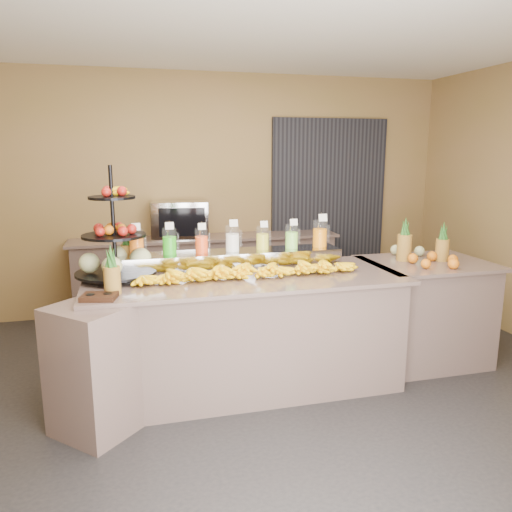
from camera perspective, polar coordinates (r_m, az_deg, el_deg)
name	(u,v)px	position (r m, az deg, el deg)	size (l,w,h in m)	color
ground	(255,402)	(4.02, -0.06, -16.29)	(6.00, 6.00, 0.00)	black
room_envelope	(253,154)	(4.35, -0.29, 11.56)	(6.04, 5.02, 2.82)	olive
buffet_counter	(233,334)	(4.04, -2.61, -8.94)	(2.75, 1.25, 0.93)	gray
right_counter	(424,311)	(4.84, 18.64, -5.97)	(1.08, 0.88, 0.93)	gray
back_ledge	(208,275)	(5.93, -5.55, -2.17)	(3.10, 0.55, 0.93)	gray
pitcher_tray	(233,260)	(4.20, -2.69, -0.44)	(1.85, 0.30, 0.15)	gray
juice_pitcher_orange_a	(137,244)	(4.08, -13.49, 1.32)	(0.12, 0.12, 0.28)	silver
juice_pitcher_green	(170,243)	(4.09, -9.85, 1.49)	(0.12, 0.12, 0.28)	silver
juice_pitcher_orange_b	(201,242)	(4.12, -6.25, 1.59)	(0.11, 0.11, 0.26)	silver
juice_pitcher_milk	(232,240)	(4.16, -2.71, 1.85)	(0.12, 0.12, 0.28)	silver
juice_pitcher_lemon	(262,239)	(4.23, 0.74, 1.91)	(0.11, 0.11, 0.26)	silver
juice_pitcher_lime	(292,238)	(4.30, 4.09, 2.09)	(0.11, 0.12, 0.27)	silver
juice_pitcher_orange_c	(320,235)	(4.39, 7.31, 2.38)	(0.13, 0.13, 0.31)	silver
banana_heap	(248,269)	(3.92, -0.92, -1.45)	(1.81, 0.16, 0.15)	yellow
fruit_stand	(120,250)	(3.99, -15.24, 0.65)	(0.76, 0.76, 0.87)	black
condiment_caddy	(99,297)	(3.50, -17.49, -4.46)	(0.23, 0.17, 0.03)	black
pineapple_left_a	(112,276)	(3.58, -16.14, -2.22)	(0.11, 0.11, 0.35)	brown
pineapple_left_b	(128,255)	(4.21, -14.41, 0.15)	(0.12, 0.12, 0.38)	brown
right_fruit_pile	(427,255)	(4.66, 18.98, 0.15)	(0.45, 0.43, 0.24)	brown
oven_warmer	(180,219)	(5.76, -8.70, 4.16)	(0.63, 0.44, 0.42)	gray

